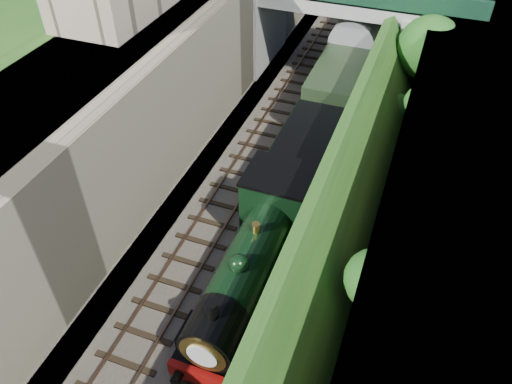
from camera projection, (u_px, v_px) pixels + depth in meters
ground at (182, 370)px, 18.44m from camera, size 160.00×160.00×0.00m
trackbed at (321, 101)px, 32.39m from camera, size 10.00×90.00×0.20m
retaining_wall at (242, 38)px, 31.57m from camera, size 1.00×90.00×7.00m
street_plateau_left at (192, 30)px, 32.49m from camera, size 6.00×90.00×7.00m
street_plateau_right at (490, 85)px, 27.90m from camera, size 8.00×90.00×6.25m
embankment_slope at (397, 112)px, 26.65m from camera, size 4.74×90.00×6.52m
track_left at (292, 94)px, 32.82m from camera, size 2.50×90.00×0.20m
track_right at (339, 102)px, 31.98m from camera, size 2.50×90.00×0.20m
road_bridge at (356, 20)px, 32.31m from camera, size 16.00×6.40×7.25m
tree at (431, 50)px, 27.83m from camera, size 3.60×3.80×6.60m
locomotive at (255, 258)px, 20.02m from camera, size 3.10×10.22×3.83m
tender at (305, 158)px, 25.36m from camera, size 2.70×6.00×3.05m
coach_front at (358, 47)px, 33.91m from camera, size 2.90×18.00×3.70m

